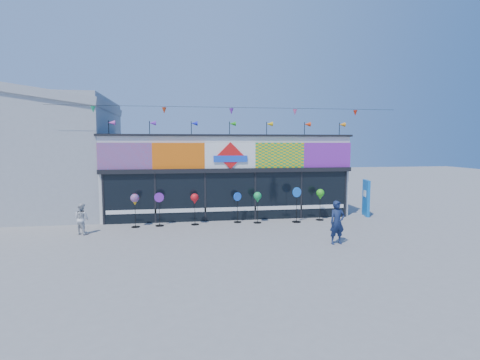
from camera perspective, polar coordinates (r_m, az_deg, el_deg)
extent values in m
plane|color=gray|center=(14.72, 0.30, -8.85)|extent=(80.00, 80.00, 0.00)
cube|color=silver|center=(20.27, -2.44, 0.87)|extent=(12.00, 5.00, 4.00)
cube|color=black|center=(17.83, -1.49, -2.53)|extent=(11.60, 0.12, 2.30)
cube|color=black|center=(17.66, -1.48, 1.47)|extent=(12.00, 0.30, 0.20)
cube|color=white|center=(17.90, -1.47, -4.44)|extent=(11.40, 0.10, 0.18)
cube|color=black|center=(20.20, -2.46, 6.67)|extent=(12.20, 5.20, 0.10)
cube|color=black|center=(18.02, -20.12, -2.79)|extent=(0.08, 0.14, 2.30)
cube|color=black|center=(17.72, -12.79, -2.72)|extent=(0.08, 0.14, 2.30)
cube|color=black|center=(17.71, -5.34, -2.61)|extent=(0.08, 0.14, 2.30)
cube|color=black|center=(18.02, 2.31, -2.45)|extent=(0.08, 0.14, 2.30)
cube|color=black|center=(18.60, 9.28, -2.26)|extent=(0.08, 0.14, 2.30)
cube|color=black|center=(19.45, 15.73, -2.06)|extent=(0.08, 0.14, 2.30)
cube|color=red|center=(17.67, -17.15, 3.50)|extent=(2.40, 0.08, 1.20)
cube|color=orange|center=(17.49, -9.33, 3.66)|extent=(2.40, 0.08, 1.20)
cube|color=white|center=(17.64, -1.49, 3.74)|extent=(2.40, 0.08, 1.20)
cube|color=yellow|center=(18.12, 6.07, 3.76)|extent=(2.40, 0.08, 1.20)
cube|color=purple|center=(18.88, 13.14, 3.72)|extent=(2.40, 0.08, 1.20)
cube|color=red|center=(17.59, -1.47, 3.74)|extent=(1.27, 0.06, 1.27)
cube|color=blue|center=(17.57, -1.46, 3.25)|extent=(1.60, 0.05, 0.30)
cube|color=#D346B9|center=(17.82, -14.11, -3.22)|extent=(0.78, 0.03, 0.78)
cube|color=green|center=(17.71, -9.07, -2.27)|extent=(0.92, 0.03, 0.92)
cube|color=#1722C9|center=(17.75, -4.01, -1.65)|extent=(0.78, 0.03, 0.78)
cube|color=green|center=(18.02, 0.97, -3.07)|extent=(0.92, 0.03, 0.92)
cube|color=green|center=(18.31, 5.81, -2.02)|extent=(0.78, 0.03, 0.78)
cube|color=#1AAC60|center=(18.74, 10.46, -1.07)|extent=(0.92, 0.03, 0.92)
cylinder|color=black|center=(18.01, -19.38, 7.45)|extent=(0.03, 0.03, 0.70)
cone|color=#D547B2|center=(18.00, -18.97, 8.26)|extent=(0.30, 0.22, 0.22)
cylinder|color=black|center=(17.78, -13.62, 7.63)|extent=(0.03, 0.03, 0.70)
cone|color=purple|center=(17.78, -13.18, 8.45)|extent=(0.30, 0.22, 0.22)
cylinder|color=black|center=(17.73, -7.43, 7.75)|extent=(0.03, 0.03, 0.70)
cone|color=#171FC6|center=(17.75, -6.99, 8.56)|extent=(0.30, 0.22, 0.22)
cylinder|color=black|center=(17.88, -1.60, 7.77)|extent=(0.03, 0.03, 0.70)
cone|color=#219917|center=(17.91, -1.15, 8.57)|extent=(0.30, 0.22, 0.22)
cylinder|color=black|center=(18.20, 4.08, 7.72)|extent=(0.03, 0.03, 0.70)
cone|color=#E0AD0B|center=(18.24, 4.52, 8.50)|extent=(0.30, 0.22, 0.22)
cylinder|color=black|center=(18.72, 9.81, 7.60)|extent=(0.03, 0.03, 0.70)
cone|color=red|center=(18.77, 10.23, 8.35)|extent=(0.30, 0.22, 0.22)
cylinder|color=black|center=(19.37, 14.90, 7.42)|extent=(0.03, 0.03, 0.70)
cone|color=orange|center=(19.44, 15.30, 8.14)|extent=(0.30, 0.22, 0.22)
cylinder|color=black|center=(17.30, -1.33, 11.00)|extent=(16.00, 0.01, 0.01)
cone|color=#1AAD60|center=(17.52, -21.48, 9.96)|extent=(0.20, 0.20, 0.28)
cone|color=red|center=(17.14, -11.48, 10.34)|extent=(0.20, 0.20, 0.28)
cone|color=purple|center=(17.28, -1.33, 10.41)|extent=(0.20, 0.20, 0.28)
cone|color=#F5518C|center=(17.93, 8.37, 10.18)|extent=(0.20, 0.20, 0.28)
cone|color=red|center=(19.03, 17.15, 9.72)|extent=(0.20, 0.20, 0.28)
cube|color=#9EA0A3|center=(22.44, -29.11, 3.18)|extent=(8.00, 7.00, 6.00)
cube|color=#9EA0A3|center=(22.56, -29.49, 11.07)|extent=(8.18, 7.20, 1.54)
cube|color=blue|center=(20.02, 18.66, -2.61)|extent=(0.32, 0.92, 1.83)
cube|color=white|center=(19.96, 18.50, -1.97)|extent=(0.12, 0.41, 0.32)
cylinder|color=black|center=(17.19, -15.62, -6.90)|extent=(0.38, 0.38, 0.03)
cylinder|color=black|center=(17.06, -15.68, -4.85)|extent=(0.02, 0.02, 1.22)
sphere|color=#EDAB0C|center=(16.96, -15.74, -2.67)|extent=(0.38, 0.38, 0.38)
cone|color=#EDAB0C|center=(16.99, -15.72, -3.45)|extent=(0.19, 0.19, 0.17)
cylinder|color=black|center=(17.19, -12.15, -6.81)|extent=(0.38, 0.38, 0.03)
cylinder|color=black|center=(17.06, -12.19, -4.73)|extent=(0.02, 0.02, 1.24)
cylinder|color=purple|center=(16.96, -12.23, -2.61)|extent=(0.42, 0.12, 0.42)
cylinder|color=black|center=(17.18, -6.88, -6.73)|extent=(0.36, 0.36, 0.03)
cylinder|color=black|center=(17.06, -6.90, -4.76)|extent=(0.02, 0.02, 1.17)
sphere|color=red|center=(16.96, -6.92, -2.66)|extent=(0.36, 0.36, 0.36)
cone|color=red|center=(16.99, -6.92, -3.42)|extent=(0.18, 0.18, 0.16)
cylinder|color=black|center=(17.54, -0.39, -6.44)|extent=(0.36, 0.36, 0.03)
cylinder|color=black|center=(17.43, -0.39, -4.51)|extent=(0.02, 0.02, 1.17)
cylinder|color=blue|center=(17.33, -0.39, -2.55)|extent=(0.38, 0.19, 0.40)
cylinder|color=black|center=(17.45, 2.67, -6.51)|extent=(0.37, 0.37, 0.03)
cylinder|color=black|center=(17.33, 2.68, -4.53)|extent=(0.02, 0.02, 1.19)
sphere|color=#179744|center=(17.23, 2.69, -2.43)|extent=(0.37, 0.37, 0.37)
cone|color=#179744|center=(17.26, 2.69, -3.18)|extent=(0.18, 0.18, 0.17)
cylinder|color=black|center=(17.80, 8.59, -6.32)|extent=(0.42, 0.42, 0.03)
cylinder|color=black|center=(17.67, 8.63, -4.11)|extent=(0.03, 0.03, 1.36)
cylinder|color=blue|center=(17.56, 8.66, -1.86)|extent=(0.45, 0.19, 0.46)
cylinder|color=black|center=(18.46, 12.05, -5.95)|extent=(0.38, 0.38, 0.03)
cylinder|color=black|center=(18.34, 12.09, -4.01)|extent=(0.02, 0.02, 1.24)
sphere|color=green|center=(18.25, 12.14, -1.94)|extent=(0.38, 0.38, 0.38)
cone|color=green|center=(18.28, 12.12, -2.68)|extent=(0.19, 0.19, 0.17)
imported|color=#162346|center=(14.17, 14.59, -6.29)|extent=(0.62, 0.44, 1.59)
imported|color=silver|center=(16.51, -22.98, -5.45)|extent=(0.71, 0.63, 1.27)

